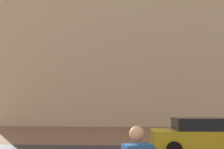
% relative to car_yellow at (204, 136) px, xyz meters
% --- Properties ---
extents(landmark_building, '(25.67, 14.63, 38.54)m').
position_rel_car_yellow_xyz_m(landmark_building, '(-5.38, 22.19, 10.89)').
color(landmark_building, beige).
rests_on(landmark_building, ground_plane).
extents(car_yellow, '(4.57, 2.08, 1.54)m').
position_rel_car_yellow_xyz_m(car_yellow, '(0.00, 0.00, 0.00)').
color(car_yellow, gold).
rests_on(car_yellow, ground_plane).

